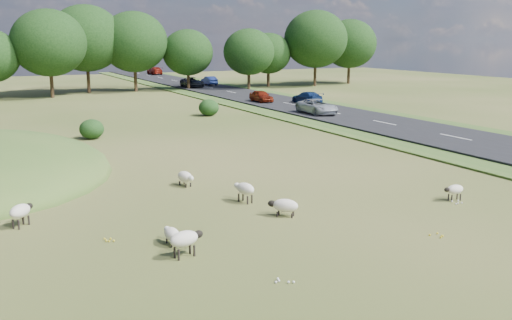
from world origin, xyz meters
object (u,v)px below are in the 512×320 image
Objects in this scene: sheep_4 at (284,205)px; sheep_0 at (185,177)px; car_3 at (209,81)px; sheep_2 at (172,234)px; car_0 at (317,106)px; car_1 at (155,71)px; sheep_6 at (21,211)px; sheep_3 at (245,189)px; car_5 at (261,96)px; car_2 at (192,82)px; sheep_5 at (185,239)px; car_7 at (307,97)px; sheep_1 at (454,190)px.

sheep_0 is at bearing -30.88° from sheep_4.
sheep_2 is at bearing 67.23° from car_3.
car_1 is (3.80, 66.40, 0.07)m from car_0.
sheep_6 reaches higher than sheep_2.
sheep_3 is 0.34× the size of car_5.
sheep_3 is 1.06× the size of sheep_4.
car_1 is (23.71, 85.80, 0.53)m from sheep_0.
car_5 is at bearing 136.55° from sheep_0.
sheep_4 is 0.24× the size of car_1.
car_2 reaches higher than sheep_2.
sheep_5 is 0.30× the size of car_7.
sheep_2 is 6.44m from sheep_6.
sheep_5 is 0.25× the size of car_1.
sheep_0 is 1.09× the size of sheep_4.
sheep_0 is 0.27× the size of car_0.
car_7 is at bearing 40.79° from sheep_5.
sheep_1 is 94.64m from car_1.
sheep_0 is 1.03× the size of sheep_3.
sheep_1 is 0.21× the size of car_0.
sheep_1 is 0.26× the size of car_3.
car_0 reaches higher than sheep_0.
car_3 is at bearing -90.00° from car_7.
car_7 reaches higher than sheep_0.
sheep_6 is at bearing 23.03° from sheep_4.
sheep_5 is 46.20m from car_5.
sheep_0 is 0.26× the size of car_1.
sheep_0 is 1.28× the size of sheep_1.
car_1 is at bearing -18.36° from sheep_2.
car_0 is 66.51m from car_1.
sheep_2 is (-13.16, 0.23, -0.12)m from sheep_1.
car_0 reaches higher than car_7.
sheep_3 is 92.42m from car_1.
sheep_4 is at bearing -80.16° from sheep_2.
sheep_6 is 94.34m from car_1.
sheep_4 is 0.31× the size of car_3.
car_5 reaches higher than car_3.
sheep_5 is 0.27× the size of car_0.
sheep_4 is 66.58m from car_3.
car_5 is at bearing -100.88° from sheep_1.
car_1 is (22.29, 89.69, 0.38)m from sheep_3.
sheep_4 is at bearing 57.40° from car_7.
car_0 is at bearing -90.00° from car_5.
sheep_3 is 2.67m from sheep_4.
sheep_0 is 0.26× the size of car_2.
sheep_1 reaches higher than sheep_4.
sheep_3 is at bearing 54.58° from car_7.
car_3 is at bearing 84.14° from car_0.
car_2 is 1.30× the size of car_3.
sheep_3 reaches higher than sheep_1.
car_3 reaches higher than car_7.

